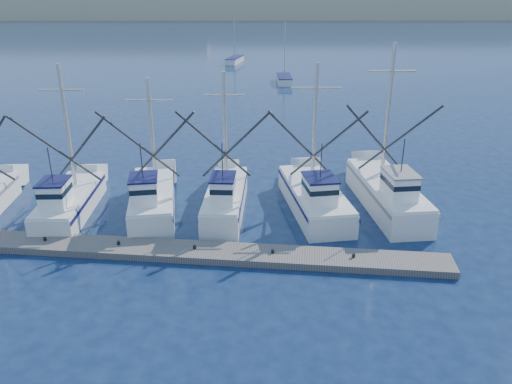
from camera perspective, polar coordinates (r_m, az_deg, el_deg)
ground at (r=20.32m, az=7.06°, el=-16.71°), size 500.00×500.00×0.00m
floating_dock at (r=26.07m, az=-9.18°, el=-6.65°), size 27.78×4.98×0.37m
dune_ridge at (r=225.69m, az=0.31°, el=20.74°), size 360.00×60.00×10.00m
trawler_fleet at (r=29.96m, az=-4.90°, el=-0.73°), size 27.52×9.26×9.72m
sailboat_near at (r=71.34m, az=3.24°, el=12.73°), size 1.91×5.62×8.10m
sailboat_far at (r=90.10m, az=-2.45°, el=14.83°), size 3.11×6.48×8.10m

